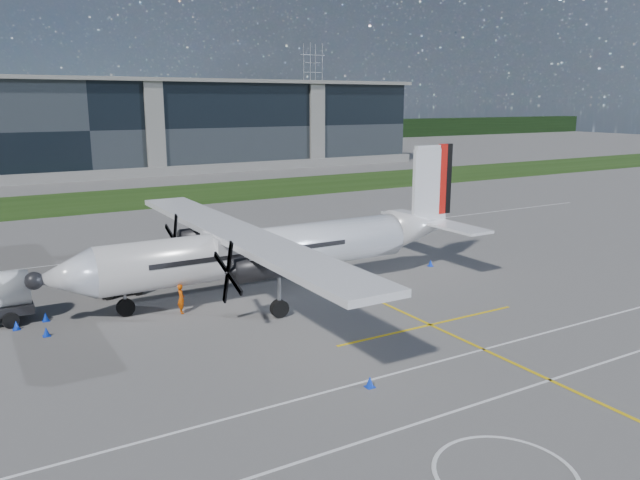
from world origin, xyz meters
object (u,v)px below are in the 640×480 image
ground_crew_person (181,297)px  safety_cone_tail (430,263)px  safety_cone_fwd (16,325)px  pylon_east (313,91)px  safety_cone_nose_port (46,332)px  safety_cone_stbdwing (171,246)px  turboprop_aircraft (276,223)px  baggage_tug (119,280)px  safety_cone_nose_stbd (46,317)px  safety_cone_portwing (370,382)px

ground_crew_person → safety_cone_tail: 19.21m
safety_cone_tail → safety_cone_fwd: size_ratio=1.00×
pylon_east → ground_crew_person: 174.73m
safety_cone_nose_port → safety_cone_stbdwing: (11.50, 15.75, 0.00)m
turboprop_aircraft → baggage_tug: 10.52m
baggage_tug → safety_cone_nose_stbd: (-4.73, -2.97, -0.66)m
turboprop_aircraft → safety_cone_nose_port: 14.55m
pylon_east → safety_cone_stbdwing: pylon_east is taller
safety_cone_fwd → safety_cone_nose_port: bearing=-55.6°
pylon_east → ground_crew_person: bearing=-122.3°
pylon_east → safety_cone_fwd: bearing=-124.9°
safety_cone_tail → safety_cone_nose_port: (-26.40, -0.76, 0.00)m
pylon_east → baggage_tug: pylon_east is taller
turboprop_aircraft → pylon_east: bearing=59.4°
safety_cone_fwd → safety_cone_tail: bearing=-2.2°
ground_crew_person → safety_cone_stbdwing: (4.29, 15.78, -0.73)m
turboprop_aircraft → safety_cone_stbdwing: turboprop_aircraft is taller
pylon_east → baggage_tug: size_ratio=9.94×
safety_cone_portwing → safety_cone_stbdwing: bearing=89.2°
safety_cone_portwing → baggage_tug: bearing=107.9°
turboprop_aircraft → ground_crew_person: bearing=-170.7°
safety_cone_portwing → ground_crew_person: bearing=106.2°
safety_cone_nose_port → safety_cone_nose_stbd: (0.28, 2.47, 0.00)m
turboprop_aircraft → safety_cone_portwing: size_ratio=59.47×
safety_cone_nose_port → safety_cone_nose_stbd: same height
turboprop_aircraft → safety_cone_tail: bearing=-1.4°
turboprop_aircraft → ground_crew_person: (-6.67, -1.09, -3.48)m
turboprop_aircraft → safety_cone_fwd: (-15.14, 0.78, -4.21)m
safety_cone_fwd → safety_cone_stbdwing: 18.88m
ground_crew_person → safety_cone_nose_stbd: 7.41m
safety_cone_portwing → safety_cone_nose_stbd: 19.18m
pylon_east → safety_cone_tail: size_ratio=60.00×
safety_cone_nose_stbd → safety_cone_stbdwing: bearing=49.8°
turboprop_aircraft → safety_cone_nose_stbd: turboprop_aircraft is taller
safety_cone_tail → safety_cone_nose_stbd: bearing=176.2°
turboprop_aircraft → safety_cone_nose_stbd: (-13.61, 1.42, -4.21)m
turboprop_aircraft → safety_cone_tail: 13.21m
safety_cone_fwd → safety_cone_nose_stbd: size_ratio=1.00×
baggage_tug → safety_cone_tail: (21.39, -4.68, -0.66)m
safety_cone_tail → safety_cone_nose_stbd: size_ratio=1.00×
turboprop_aircraft → baggage_tug: turboprop_aircraft is taller
safety_cone_portwing → safety_cone_stbdwing: same height
ground_crew_person → safety_cone_stbdwing: size_ratio=3.94×
safety_cone_nose_port → safety_cone_nose_stbd: bearing=83.6°
safety_cone_tail → safety_cone_portwing: size_ratio=1.00×
ground_crew_person → safety_cone_tail: bearing=-84.9°
ground_crew_person → safety_cone_stbdwing: 16.37m
ground_crew_person → safety_cone_fwd: (-8.48, 1.87, -0.73)m
ground_crew_person → safety_cone_portwing: 13.91m
baggage_tug → safety_cone_tail: 21.91m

